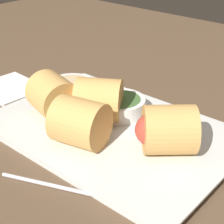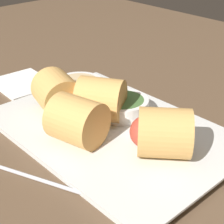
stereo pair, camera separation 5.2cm
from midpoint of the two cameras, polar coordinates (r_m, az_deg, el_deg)
The scene contains 9 objects.
table_surface at distance 51.52cm, azimuth 3.41°, elevation -7.53°, with size 180.00×140.00×2.00cm.
serving_plate at distance 54.40cm, azimuth 2.76°, elevation -3.12°, with size 34.85×23.86×1.50cm.
roll_front_left at distance 49.55cm, azimuth -2.76°, elevation -1.26°, with size 8.25×7.72×6.38cm.
roll_front_right at distance 54.99cm, azimuth 0.53°, elevation 1.97°, with size 8.93×8.88×6.38cm.
roll_back_left at distance 47.48cm, azimuth 10.56°, elevation -3.20°, with size 9.14×9.13×6.38cm.
roll_back_right at distance 57.24cm, azimuth -5.87°, elevation 2.94°, with size 8.30×7.86×6.38cm.
dipping_bowl_near at distance 57.18cm, azimuth 4.21°, elevation 0.89°, with size 8.04×8.04×2.43cm.
dipping_bowl_far at distance 63.36cm, azimuth -2.69°, elevation 3.82°, with size 8.04×8.04×2.43cm.
napkin at distance 72.01cm, azimuth -11.39°, elevation 4.22°, with size 11.45×9.90×0.60cm.
Camera 2 is at (30.32, -28.64, 31.30)cm, focal length 60.00 mm.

